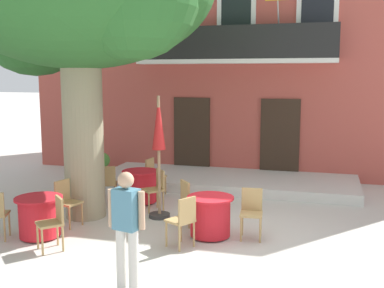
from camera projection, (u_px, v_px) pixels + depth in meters
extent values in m
plane|color=beige|center=(231.00, 234.00, 8.81)|extent=(120.00, 120.00, 0.00)
cube|color=#B24C42|center=(248.00, 51.00, 15.16)|extent=(13.00, 4.00, 7.50)
cube|color=#332319|center=(192.00, 136.00, 13.97)|extent=(1.10, 0.08, 2.30)
cube|color=#332319|center=(280.00, 139.00, 13.26)|extent=(1.10, 0.08, 2.30)
cube|color=silver|center=(162.00, 17.00, 13.69)|extent=(1.10, 0.08, 1.90)
cube|color=black|center=(162.00, 17.00, 13.66)|extent=(0.84, 0.04, 1.60)
cube|color=silver|center=(236.00, 14.00, 13.09)|extent=(1.10, 0.08, 1.90)
cube|color=black|center=(236.00, 14.00, 13.06)|extent=(0.84, 0.04, 1.60)
cube|color=silver|center=(317.00, 11.00, 12.49)|extent=(1.10, 0.08, 1.90)
cube|color=black|center=(317.00, 11.00, 12.46)|extent=(0.84, 0.04, 1.60)
cube|color=silver|center=(234.00, 61.00, 13.01)|extent=(5.60, 0.65, 0.12)
cube|color=black|center=(232.00, 42.00, 12.66)|extent=(5.60, 0.06, 0.90)
cylinder|color=#B2B2B7|center=(191.00, 10.00, 12.97)|extent=(0.04, 0.95, 1.33)
cylinder|color=#B2B2B7|center=(278.00, 7.00, 12.31)|extent=(0.04, 0.95, 1.33)
cylinder|color=slate|center=(156.00, 55.00, 13.64)|extent=(0.26, 0.26, 0.27)
ellipsoid|color=#38843D|center=(156.00, 46.00, 13.60)|extent=(0.33, 0.33, 0.26)
cylinder|color=slate|center=(194.00, 54.00, 13.32)|extent=(0.26, 0.26, 0.34)
ellipsoid|color=#38843D|center=(194.00, 40.00, 13.26)|extent=(0.34, 0.34, 0.40)
cylinder|color=slate|center=(234.00, 54.00, 13.01)|extent=(0.31, 0.31, 0.28)
ellipsoid|color=#2D7533|center=(234.00, 43.00, 12.96)|extent=(0.41, 0.41, 0.32)
cylinder|color=#995638|center=(276.00, 53.00, 12.69)|extent=(0.34, 0.34, 0.29)
ellipsoid|color=#2D7533|center=(276.00, 40.00, 12.64)|extent=(0.44, 0.44, 0.44)
cylinder|color=#47423D|center=(319.00, 53.00, 12.38)|extent=(0.36, 0.36, 0.31)
ellipsoid|color=#2D7533|center=(320.00, 41.00, 12.33)|extent=(0.46, 0.46, 0.29)
cube|color=silver|center=(226.00, 181.00, 12.66)|extent=(6.89, 2.39, 0.25)
cylinder|color=gray|center=(84.00, 141.00, 9.68)|extent=(0.83, 0.83, 3.22)
sphere|color=#286028|center=(33.00, 13.00, 10.35)|extent=(2.76, 2.76, 2.76)
cylinder|color=red|center=(141.00, 187.00, 10.91)|extent=(0.74, 0.74, 0.68)
cylinder|color=red|center=(140.00, 172.00, 10.86)|extent=(0.86, 0.86, 0.04)
cylinder|color=#2D2823|center=(141.00, 202.00, 10.97)|extent=(0.44, 0.44, 0.03)
cylinder|color=tan|center=(166.00, 185.00, 11.69)|extent=(0.04, 0.04, 0.45)
cylinder|color=tan|center=(159.00, 188.00, 11.39)|extent=(0.04, 0.04, 0.45)
cylinder|color=tan|center=(154.00, 184.00, 11.83)|extent=(0.04, 0.04, 0.45)
cylinder|color=tan|center=(147.00, 187.00, 11.53)|extent=(0.04, 0.04, 0.45)
cube|color=tan|center=(156.00, 177.00, 11.57)|extent=(0.46, 0.46, 0.04)
cube|color=tan|center=(150.00, 167.00, 11.61)|extent=(0.10, 0.38, 0.42)
cylinder|color=tan|center=(102.00, 192.00, 11.03)|extent=(0.04, 0.04, 0.45)
cylinder|color=tan|center=(116.00, 192.00, 11.06)|extent=(0.04, 0.04, 0.45)
cylinder|color=tan|center=(100.00, 196.00, 10.69)|extent=(0.04, 0.04, 0.45)
cylinder|color=tan|center=(115.00, 195.00, 10.72)|extent=(0.04, 0.04, 0.45)
cube|color=tan|center=(108.00, 184.00, 10.84)|extent=(0.52, 0.52, 0.04)
cube|color=tan|center=(107.00, 175.00, 10.63)|extent=(0.37, 0.17, 0.42)
cylinder|color=tan|center=(149.00, 204.00, 10.05)|extent=(0.04, 0.04, 0.45)
cylinder|color=tan|center=(143.00, 200.00, 10.35)|extent=(0.04, 0.04, 0.45)
cylinder|color=tan|center=(163.00, 202.00, 10.21)|extent=(0.04, 0.04, 0.45)
cylinder|color=tan|center=(157.00, 198.00, 10.50)|extent=(0.04, 0.04, 0.45)
cube|color=tan|center=(153.00, 190.00, 10.24)|extent=(0.57, 0.57, 0.04)
cube|color=tan|center=(160.00, 179.00, 10.29)|extent=(0.29, 0.30, 0.42)
cylinder|color=red|center=(210.00, 217.00, 8.61)|extent=(0.74, 0.74, 0.68)
cylinder|color=red|center=(210.00, 198.00, 8.55)|extent=(0.86, 0.86, 0.04)
cylinder|color=#2D2823|center=(210.00, 236.00, 8.66)|extent=(0.44, 0.44, 0.03)
cylinder|color=tan|center=(198.00, 211.00, 9.53)|extent=(0.04, 0.04, 0.45)
cylinder|color=tan|center=(205.00, 215.00, 9.22)|extent=(0.04, 0.04, 0.45)
cylinder|color=tan|center=(182.00, 213.00, 9.39)|extent=(0.04, 0.04, 0.45)
cylinder|color=tan|center=(189.00, 217.00, 9.09)|extent=(0.04, 0.04, 0.45)
cube|color=tan|center=(193.00, 202.00, 9.27)|extent=(0.56, 0.56, 0.04)
cube|color=tan|center=(185.00, 192.00, 9.16)|extent=(0.28, 0.32, 0.42)
cylinder|color=tan|center=(166.00, 234.00, 8.12)|extent=(0.04, 0.04, 0.45)
cylinder|color=tan|center=(181.00, 230.00, 8.36)|extent=(0.04, 0.04, 0.45)
cylinder|color=tan|center=(179.00, 239.00, 7.88)|extent=(0.04, 0.04, 0.45)
cylinder|color=tan|center=(194.00, 234.00, 8.11)|extent=(0.04, 0.04, 0.45)
cube|color=tan|center=(180.00, 221.00, 8.08)|extent=(0.55, 0.55, 0.04)
cube|color=tan|center=(187.00, 210.00, 7.92)|extent=(0.23, 0.35, 0.42)
cylinder|color=tan|center=(260.00, 231.00, 8.31)|extent=(0.04, 0.04, 0.45)
cylinder|color=tan|center=(241.00, 229.00, 8.37)|extent=(0.04, 0.04, 0.45)
cylinder|color=tan|center=(261.00, 225.00, 8.64)|extent=(0.04, 0.04, 0.45)
cylinder|color=tan|center=(242.00, 224.00, 8.70)|extent=(0.04, 0.04, 0.45)
cube|color=tan|center=(251.00, 214.00, 8.47)|extent=(0.44, 0.44, 0.04)
cube|color=tan|center=(252.00, 199.00, 8.61)|extent=(0.38, 0.08, 0.42)
cylinder|color=red|center=(39.00, 218.00, 8.57)|extent=(0.74, 0.74, 0.68)
cylinder|color=red|center=(38.00, 198.00, 8.52)|extent=(0.86, 0.86, 0.04)
cylinder|color=#2D2823|center=(40.00, 236.00, 8.62)|extent=(0.44, 0.44, 0.03)
cylinder|color=tan|center=(42.00, 242.00, 7.73)|extent=(0.04, 0.04, 0.45)
cylinder|color=tan|center=(38.00, 236.00, 8.01)|extent=(0.04, 0.04, 0.45)
cylinder|color=tan|center=(63.00, 239.00, 7.90)|extent=(0.04, 0.04, 0.45)
cylinder|color=tan|center=(58.00, 233.00, 8.19)|extent=(0.04, 0.04, 0.45)
cube|color=tan|center=(50.00, 224.00, 7.92)|extent=(0.57, 0.57, 0.04)
cube|color=tan|center=(60.00, 209.00, 7.98)|extent=(0.30, 0.29, 0.42)
cylinder|color=tan|center=(82.00, 214.00, 9.29)|extent=(0.04, 0.04, 0.45)
cylinder|color=tan|center=(70.00, 219.00, 9.00)|extent=(0.04, 0.04, 0.45)
cylinder|color=tan|center=(70.00, 212.00, 9.46)|extent=(0.04, 0.04, 0.45)
cylinder|color=tan|center=(57.00, 216.00, 9.17)|extent=(0.04, 0.04, 0.45)
cube|color=tan|center=(69.00, 203.00, 9.20)|extent=(0.49, 0.49, 0.04)
cube|color=tan|center=(62.00, 190.00, 9.25)|extent=(0.13, 0.38, 0.42)
cylinder|color=tan|center=(9.00, 224.00, 8.68)|extent=(0.04, 0.04, 0.45)
cylinder|color=tan|center=(5.00, 230.00, 8.35)|extent=(0.04, 0.04, 0.45)
cylinder|color=#997A56|center=(159.00, 158.00, 9.64)|extent=(0.06, 0.06, 2.55)
cylinder|color=#333333|center=(160.00, 215.00, 9.82)|extent=(0.44, 0.44, 0.08)
cone|color=#B21E1E|center=(159.00, 123.00, 9.53)|extent=(0.28, 0.28, 1.10)
cylinder|color=slate|center=(103.00, 172.00, 13.89)|extent=(0.35, 0.35, 0.24)
ellipsoid|color=#4C8E38|center=(102.00, 160.00, 13.84)|extent=(0.45, 0.45, 0.45)
cylinder|color=silver|center=(84.00, 180.00, 11.25)|extent=(0.14, 0.14, 0.90)
cylinder|color=silver|center=(90.00, 181.00, 11.20)|extent=(0.14, 0.14, 0.90)
cube|color=#1E2347|center=(86.00, 151.00, 11.12)|extent=(0.39, 0.40, 0.56)
sphere|color=tan|center=(85.00, 134.00, 11.06)|extent=(0.22, 0.22, 0.22)
cylinder|color=tan|center=(78.00, 150.00, 11.18)|extent=(0.09, 0.09, 0.52)
cylinder|color=tan|center=(94.00, 151.00, 11.06)|extent=(0.09, 0.09, 0.52)
cylinder|color=silver|center=(121.00, 260.00, 6.41)|extent=(0.14, 0.14, 0.90)
cylinder|color=silver|center=(134.00, 262.00, 6.36)|extent=(0.14, 0.14, 0.90)
cube|color=teal|center=(126.00, 209.00, 6.28)|extent=(0.38, 0.29, 0.56)
sphere|color=tan|center=(126.00, 180.00, 6.22)|extent=(0.22, 0.22, 0.22)
cylinder|color=tan|center=(111.00, 208.00, 6.34)|extent=(0.09, 0.09, 0.52)
cylinder|color=tan|center=(142.00, 210.00, 6.22)|extent=(0.09, 0.09, 0.52)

